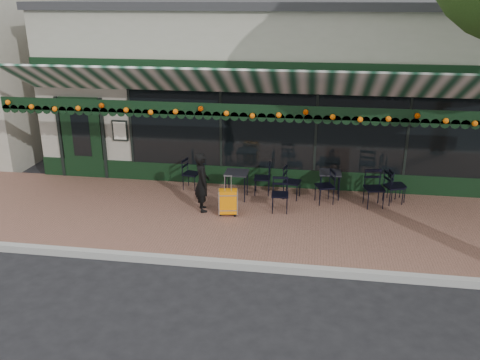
# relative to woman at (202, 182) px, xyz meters

# --- Properties ---
(ground) EXTENTS (80.00, 80.00, 0.00)m
(ground) POSITION_rel_woman_xyz_m (1.11, -2.19, -0.84)
(ground) COLOR black
(ground) RESTS_ON ground
(sidewalk) EXTENTS (18.00, 4.00, 0.15)m
(sidewalk) POSITION_rel_woman_xyz_m (1.11, -0.19, -0.77)
(sidewalk) COLOR brown
(sidewalk) RESTS_ON ground
(curb) EXTENTS (18.00, 0.16, 0.15)m
(curb) POSITION_rel_woman_xyz_m (1.11, -2.27, -0.77)
(curb) COLOR #9E9E99
(curb) RESTS_ON ground
(restaurant_building) EXTENTS (12.00, 9.60, 4.50)m
(restaurant_building) POSITION_rel_woman_xyz_m (1.11, 5.65, 1.43)
(restaurant_building) COLOR gray
(restaurant_building) RESTS_ON ground
(woman) EXTENTS (0.50, 0.59, 1.38)m
(woman) POSITION_rel_woman_xyz_m (0.00, 0.00, 0.00)
(woman) COLOR black
(woman) RESTS_ON sidewalk
(suitcase) EXTENTS (0.44, 0.30, 0.94)m
(suitcase) POSITION_rel_woman_xyz_m (0.63, -0.18, -0.38)
(suitcase) COLOR orange
(suitcase) RESTS_ON sidewalk
(cafe_table_a) EXTENTS (0.53, 0.53, 0.65)m
(cafe_table_a) POSITION_rel_woman_xyz_m (2.91, 1.28, -0.11)
(cafe_table_a) COLOR black
(cafe_table_a) RESTS_ON sidewalk
(cafe_table_b) EXTENTS (0.55, 0.55, 0.68)m
(cafe_table_b) POSITION_rel_woman_xyz_m (0.66, 0.85, -0.08)
(cafe_table_b) COLOR black
(cafe_table_b) RESTS_ON sidewalk
(chair_a_left) EXTENTS (0.53, 0.53, 0.83)m
(chair_a_left) POSITION_rel_woman_xyz_m (2.78, 0.88, -0.28)
(chair_a_left) COLOR black
(chair_a_left) RESTS_ON sidewalk
(chair_a_right) EXTENTS (0.45, 0.45, 0.77)m
(chair_a_right) POSITION_rel_woman_xyz_m (4.51, 1.30, -0.31)
(chair_a_right) COLOR black
(chair_a_right) RESTS_ON sidewalk
(chair_a_front) EXTENTS (0.52, 0.52, 0.88)m
(chair_a_front) POSITION_rel_woman_xyz_m (3.93, 0.83, -0.25)
(chair_a_front) COLOR black
(chair_a_front) RESTS_ON sidewalk
(chair_a_extra) EXTENTS (0.52, 0.52, 0.81)m
(chair_a_extra) POSITION_rel_woman_xyz_m (4.41, 1.13, -0.29)
(chair_a_extra) COLOR black
(chair_a_extra) RESTS_ON sidewalk
(chair_b_left) EXTENTS (0.43, 0.43, 0.82)m
(chair_b_left) POSITION_rel_woman_xyz_m (1.25, 1.24, -0.28)
(chair_b_left) COLOR black
(chair_b_left) RESTS_ON sidewalk
(chair_b_right) EXTENTS (0.48, 0.48, 0.82)m
(chair_b_right) POSITION_rel_woman_xyz_m (1.99, 1.06, -0.28)
(chair_b_right) COLOR black
(chair_b_right) RESTS_ON sidewalk
(chair_b_front) EXTENTS (0.43, 0.43, 0.80)m
(chair_b_front) POSITION_rel_woman_xyz_m (1.77, 0.21, -0.29)
(chair_b_front) COLOR black
(chair_b_front) RESTS_ON sidewalk
(chair_solo) EXTENTS (0.46, 0.46, 0.79)m
(chair_solo) POSITION_rel_woman_xyz_m (-0.59, 1.32, -0.29)
(chair_solo) COLOR black
(chair_solo) RESTS_ON sidewalk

